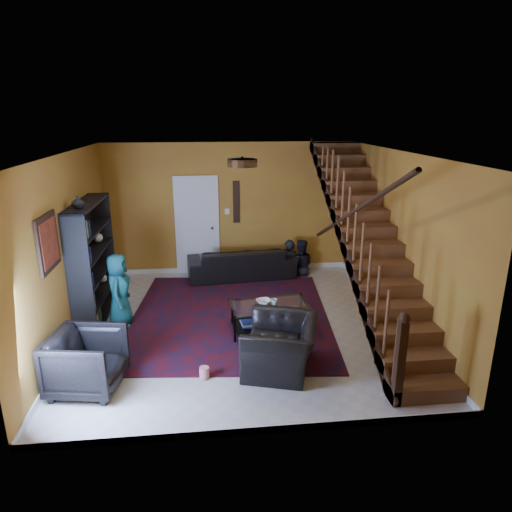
{
  "coord_description": "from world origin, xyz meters",
  "views": [
    {
      "loc": [
        -0.5,
        -6.9,
        3.37
      ],
      "look_at": [
        0.32,
        0.4,
        1.06
      ],
      "focal_mm": 32.0,
      "sensor_mm": 36.0,
      "label": 1
    }
  ],
  "objects": [
    {
      "name": "ceiling_fixture",
      "position": [
        0.0,
        -0.8,
        2.74
      ],
      "size": [
        0.4,
        0.4,
        0.1
      ],
      "primitive_type": "cylinder",
      "color": "#3F2814",
      "rests_on": "room"
    },
    {
      "name": "person_adult_b",
      "position": [
        1.5,
        2.35,
        0.16
      ],
      "size": [
        0.65,
        0.53,
        1.23
      ],
      "primitive_type": "imported",
      "rotation": [
        0.0,
        0.0,
        3.03
      ],
      "color": "black",
      "rests_on": "sofa"
    },
    {
      "name": "person_adult_a",
      "position": [
        1.24,
        2.35,
        0.17
      ],
      "size": [
        0.48,
        0.34,
        1.24
      ],
      "primitive_type": "imported",
      "rotation": [
        0.0,
        0.0,
        3.05
      ],
      "color": "black",
      "rests_on": "sofa"
    },
    {
      "name": "floor",
      "position": [
        0.0,
        0.0,
        0.0
      ],
      "size": [
        5.5,
        5.5,
        0.0
      ],
      "primitive_type": "plane",
      "color": "beige",
      "rests_on": "ground"
    },
    {
      "name": "door",
      "position": [
        -0.7,
        2.73,
        1.02
      ],
      "size": [
        0.82,
        0.05,
        2.05
      ],
      "primitive_type": "cube",
      "color": "silver",
      "rests_on": "floor"
    },
    {
      "name": "cup_b",
      "position": [
        0.38,
        -0.41,
        0.51
      ],
      "size": [
        0.13,
        0.13,
        0.1
      ],
      "primitive_type": "imported",
      "rotation": [
        0.0,
        0.0,
        0.27
      ],
      "color": "#999999",
      "rests_on": "coffee_table"
    },
    {
      "name": "rug",
      "position": [
        -0.14,
        0.33,
        0.01
      ],
      "size": [
        3.7,
        4.13,
        0.02
      ],
      "primitive_type": "cube",
      "rotation": [
        0.0,
        0.0,
        -0.1
      ],
      "color": "#460C13",
      "rests_on": "floor"
    },
    {
      "name": "framed_picture",
      "position": [
        -2.57,
        -0.9,
        1.75
      ],
      "size": [
        0.04,
        0.74,
        0.74
      ],
      "primitive_type": "cube",
      "color": "maroon",
      "rests_on": "room"
    },
    {
      "name": "wall_hanging",
      "position": [
        0.15,
        2.73,
        1.55
      ],
      "size": [
        0.14,
        0.03,
        0.9
      ],
      "primitive_type": "cube",
      "color": "black",
      "rests_on": "room"
    },
    {
      "name": "bowl",
      "position": [
        0.37,
        -0.24,
        0.49
      ],
      "size": [
        0.28,
        0.28,
        0.06
      ],
      "primitive_type": "imported",
      "rotation": [
        0.0,
        0.0,
        0.21
      ],
      "color": "#999999",
      "rests_on": "coffee_table"
    },
    {
      "name": "vase",
      "position": [
        -2.41,
        0.1,
        2.1
      ],
      "size": [
        0.18,
        0.18,
        0.19
      ],
      "primitive_type": "imported",
      "color": "#999999",
      "rests_on": "bookshelf"
    },
    {
      "name": "armchair_left",
      "position": [
        -2.05,
        -1.64,
        0.39
      ],
      "size": [
        0.99,
        0.97,
        0.78
      ],
      "primitive_type": "imported",
      "rotation": [
        0.0,
        0.0,
        1.4
      ],
      "color": "black",
      "rests_on": "floor"
    },
    {
      "name": "coffee_table",
      "position": [
        0.46,
        -0.3,
        0.27
      ],
      "size": [
        1.3,
        0.86,
        0.47
      ],
      "rotation": [
        0.0,
        0.0,
        0.13
      ],
      "color": "black",
      "rests_on": "floor"
    },
    {
      "name": "popcorn_bucket",
      "position": [
        -0.59,
        -1.57,
        0.09
      ],
      "size": [
        0.17,
        0.17,
        0.15
      ],
      "primitive_type": "cylinder",
      "rotation": [
        0.0,
        0.0,
        0.37
      ],
      "color": "red",
      "rests_on": "rug"
    },
    {
      "name": "cup_a",
      "position": [
        0.51,
        -0.32,
        0.51
      ],
      "size": [
        0.15,
        0.15,
        0.1
      ],
      "primitive_type": "imported",
      "rotation": [
        0.0,
        0.0,
        0.19
      ],
      "color": "#999999",
      "rests_on": "coffee_table"
    },
    {
      "name": "person_child",
      "position": [
        -1.95,
        0.2,
        0.62
      ],
      "size": [
        0.42,
        0.62,
        1.23
      ],
      "primitive_type": "imported",
      "rotation": [
        0.0,
        0.0,
        1.53
      ],
      "color": "#185E5B",
      "rests_on": "armchair_left"
    },
    {
      "name": "armchair_right",
      "position": [
        0.45,
        -1.43,
        0.35
      ],
      "size": [
        1.21,
        1.31,
        0.7
      ],
      "primitive_type": "imported",
      "rotation": [
        0.0,
        0.0,
        -1.86
      ],
      "color": "black",
      "rests_on": "floor"
    },
    {
      "name": "bookshelf",
      "position": [
        -2.4,
        0.6,
        0.96
      ],
      "size": [
        0.35,
        1.8,
        2.0
      ],
      "color": "black",
      "rests_on": "floor"
    },
    {
      "name": "sofa",
      "position": [
        0.21,
        2.3,
        0.33
      ],
      "size": [
        2.3,
        1.08,
        0.65
      ],
      "primitive_type": "imported",
      "rotation": [
        0.0,
        0.0,
        3.24
      ],
      "color": "black",
      "rests_on": "floor"
    },
    {
      "name": "room",
      "position": [
        -1.33,
        1.33,
        0.05
      ],
      "size": [
        5.5,
        5.5,
        5.5
      ],
      "color": "#A15B23",
      "rests_on": "ground"
    },
    {
      "name": "staircase",
      "position": [
        2.12,
        -0.0,
        1.4
      ],
      "size": [
        0.95,
        5.02,
        3.18
      ],
      "color": "brown",
      "rests_on": "floor"
    }
  ]
}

